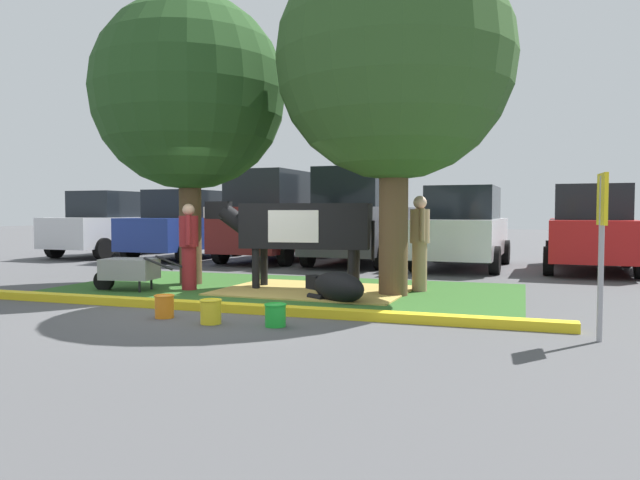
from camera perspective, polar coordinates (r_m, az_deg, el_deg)
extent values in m
plane|color=#4C4C4F|center=(9.12, -9.65, -6.26)|extent=(80.00, 80.00, 0.00)
cube|color=#2D5B23|center=(10.87, -3.48, -4.71)|extent=(8.20, 4.37, 0.02)
cube|color=yellow|center=(8.76, -9.29, -6.23)|extent=(9.40, 0.24, 0.12)
cube|color=tan|center=(10.65, -0.52, -4.78)|extent=(3.28, 2.51, 0.04)
cylinder|color=#4C3823|center=(11.87, -12.09, 1.57)|extent=(0.42, 0.42, 2.38)
sphere|color=#23471E|center=(12.08, -12.21, 13.38)|extent=(3.67, 3.67, 3.67)
cylinder|color=brown|center=(10.12, 6.92, 1.80)|extent=(0.48, 0.48, 2.52)
sphere|color=#2D5123|center=(10.41, 7.01, 16.42)|extent=(3.91, 3.91, 3.91)
cube|color=black|center=(10.82, -1.32, 1.34)|extent=(2.37, 0.98, 0.80)
cube|color=white|center=(10.86, -2.09, 1.34)|extent=(0.98, 0.82, 0.56)
cylinder|color=black|center=(11.20, -7.97, 1.87)|extent=(0.67, 0.39, 0.58)
cube|color=black|center=(11.31, -9.50, 2.78)|extent=(0.47, 0.31, 0.32)
cube|color=white|center=(11.38, -10.44, 2.57)|extent=(0.14, 0.21, 0.20)
cylinder|color=black|center=(10.86, -6.04, -2.78)|extent=(0.14, 0.14, 0.75)
cylinder|color=black|center=(11.33, -5.29, -2.55)|extent=(0.14, 0.14, 0.75)
cylinder|color=black|center=(10.47, 3.00, -2.98)|extent=(0.14, 0.14, 0.75)
cylinder|color=black|center=(10.95, 3.38, -2.72)|extent=(0.14, 0.14, 0.75)
cylinder|color=black|center=(10.63, 5.00, -0.05)|extent=(0.06, 0.06, 0.70)
ellipsoid|color=black|center=(9.42, 1.73, -4.46)|extent=(1.18, 1.02, 0.48)
cube|color=black|center=(9.90, -0.43, -3.99)|extent=(0.34, 0.32, 0.22)
cube|color=silver|center=(9.99, -0.84, -3.92)|extent=(0.11, 0.12, 0.16)
cylinder|color=black|center=(9.62, -0.42, -5.39)|extent=(0.34, 0.28, 0.10)
cylinder|color=maroon|center=(11.04, -12.20, -2.64)|extent=(0.26, 0.26, 0.79)
cylinder|color=maroon|center=(11.00, -12.24, 0.82)|extent=(0.34, 0.34, 0.54)
sphere|color=tan|center=(10.99, -12.26, 2.79)|extent=(0.21, 0.21, 0.21)
cylinder|color=maroon|center=(11.22, -12.21, 1.00)|extent=(0.09, 0.09, 0.52)
cylinder|color=maroon|center=(10.78, -12.27, 0.92)|extent=(0.09, 0.09, 0.52)
cylinder|color=#9E7F5B|center=(10.74, 9.33, -2.58)|extent=(0.26, 0.26, 0.86)
cylinder|color=#9E7F5B|center=(10.70, 9.37, 1.30)|extent=(0.34, 0.34, 0.59)
sphere|color=beige|center=(10.70, 9.38, 3.51)|extent=(0.23, 0.23, 0.23)
cylinder|color=#9E7F5B|center=(10.48, 9.60, 1.43)|extent=(0.09, 0.09, 0.56)
cylinder|color=#9E7F5B|center=(10.92, 9.15, 1.48)|extent=(0.09, 0.09, 0.56)
cube|color=gray|center=(11.21, -17.46, -2.60)|extent=(0.97, 0.72, 0.36)
cylinder|color=black|center=(11.48, -19.65, -3.62)|extent=(0.37, 0.15, 0.36)
cylinder|color=black|center=(10.90, -16.60, -4.22)|extent=(0.04, 0.04, 0.24)
cylinder|color=black|center=(11.29, -15.57, -3.97)|extent=(0.04, 0.04, 0.24)
cylinder|color=black|center=(10.71, -14.97, -2.17)|extent=(0.53, 0.11, 0.23)
cylinder|color=black|center=(11.10, -13.98, -1.99)|extent=(0.53, 0.11, 0.23)
cylinder|color=#99999E|center=(7.23, 24.91, -1.66)|extent=(0.06, 0.06, 1.80)
cube|color=yellow|center=(7.21, 25.01, 3.50)|extent=(0.07, 0.44, 0.56)
cylinder|color=orange|center=(8.37, -14.42, -6.10)|extent=(0.25, 0.25, 0.30)
torus|color=orange|center=(8.35, -14.43, -5.10)|extent=(0.27, 0.27, 0.02)
cylinder|color=yellow|center=(7.81, -10.22, -6.68)|extent=(0.26, 0.26, 0.30)
torus|color=yellow|center=(7.79, -10.23, -5.60)|extent=(0.29, 0.29, 0.02)
cylinder|color=green|center=(7.53, -4.21, -7.10)|extent=(0.26, 0.26, 0.27)
torus|color=green|center=(7.51, -4.22, -6.08)|extent=(0.28, 0.28, 0.02)
cube|color=silver|center=(20.21, -19.01, 0.77)|extent=(2.00, 4.48, 0.90)
cube|color=black|center=(20.20, -19.05, 3.18)|extent=(1.69, 2.27, 0.80)
cylinder|color=black|center=(21.91, -18.36, -0.25)|extent=(0.25, 0.65, 0.64)
cylinder|color=black|center=(20.80, -14.54, -0.35)|extent=(0.25, 0.65, 0.64)
cylinder|color=black|center=(19.79, -23.66, -0.65)|extent=(0.25, 0.65, 0.64)
cylinder|color=black|center=(18.57, -19.73, -0.79)|extent=(0.25, 0.65, 0.64)
cube|color=navy|center=(18.39, -12.44, 0.68)|extent=(2.00, 4.48, 0.90)
cube|color=black|center=(18.38, -12.47, 3.32)|extent=(1.69, 2.27, 0.80)
cylinder|color=black|center=(20.10, -12.29, -0.43)|extent=(0.25, 0.65, 0.64)
cylinder|color=black|center=(19.16, -7.80, -0.55)|extent=(0.25, 0.65, 0.64)
cylinder|color=black|center=(17.80, -17.40, -0.91)|extent=(0.25, 0.65, 0.64)
cylinder|color=black|center=(16.73, -12.58, -1.07)|extent=(0.25, 0.65, 0.64)
cube|color=maroon|center=(17.24, -4.07, 1.10)|extent=(2.11, 4.68, 1.20)
cube|color=black|center=(17.24, -4.08, 4.75)|extent=(1.82, 3.27, 1.00)
cylinder|color=black|center=(19.02, -4.71, -0.56)|extent=(0.25, 0.65, 0.64)
cylinder|color=black|center=(18.27, 0.65, -0.69)|extent=(0.25, 0.65, 0.64)
cylinder|color=black|center=(16.39, -9.31, -1.12)|extent=(0.25, 0.65, 0.64)
cylinder|color=black|center=(15.51, -3.26, -1.31)|extent=(0.25, 0.65, 0.64)
cube|color=#3D3D42|center=(16.30, 3.95, 1.00)|extent=(2.11, 4.68, 1.20)
cube|color=black|center=(16.30, 3.96, 4.87)|extent=(1.82, 3.27, 1.00)
cylinder|color=black|center=(18.04, 2.48, -0.73)|extent=(0.25, 0.65, 0.64)
cylinder|color=black|center=(17.52, 8.38, -0.87)|extent=(0.25, 0.65, 0.64)
cylinder|color=black|center=(15.25, -1.16, -1.38)|extent=(0.25, 0.65, 0.64)
cylinder|color=black|center=(14.63, 5.74, -1.57)|extent=(0.25, 0.65, 0.64)
cube|color=silver|center=(15.52, 13.31, 0.29)|extent=(2.00, 4.48, 0.90)
cube|color=black|center=(15.51, 13.35, 3.42)|extent=(1.69, 2.27, 0.80)
cylinder|color=black|center=(17.10, 10.98, -0.98)|extent=(0.25, 0.65, 0.64)
cylinder|color=black|center=(16.87, 17.01, -1.10)|extent=(0.25, 0.65, 0.64)
cylinder|color=black|center=(14.30, 8.91, -1.69)|extent=(0.25, 0.65, 0.64)
cylinder|color=black|center=(14.03, 16.11, -1.85)|extent=(0.25, 0.65, 0.64)
cube|color=red|center=(15.62, 24.08, 0.13)|extent=(2.00, 4.48, 0.90)
cube|color=black|center=(15.61, 24.14, 3.25)|extent=(1.69, 2.27, 0.80)
cylinder|color=black|center=(17.06, 20.81, -1.12)|extent=(0.25, 0.65, 0.64)
cylinder|color=black|center=(17.14, 26.84, -1.22)|extent=(0.25, 0.65, 0.64)
cylinder|color=black|center=(14.20, 20.69, -1.86)|extent=(0.25, 0.65, 0.64)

